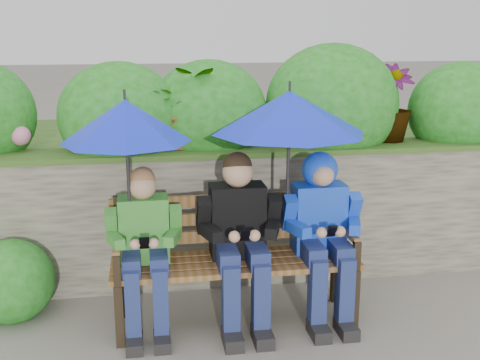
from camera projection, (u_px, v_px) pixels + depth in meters
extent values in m
plane|color=gray|center=(242.00, 321.00, 4.01)|extent=(60.00, 60.00, 0.00)
cube|color=#565046|center=(226.00, 216.00, 4.61)|extent=(8.00, 0.40, 1.00)
cube|color=#1E3E14|center=(226.00, 151.00, 4.48)|extent=(8.00, 0.42, 0.04)
cube|color=#1E3E14|center=(209.00, 181.00, 5.76)|extent=(8.00, 2.00, 0.96)
ellipsoid|color=#196612|center=(119.00, 117.00, 4.41)|extent=(0.90, 0.72, 0.81)
ellipsoid|color=#196612|center=(209.00, 113.00, 4.59)|extent=(0.90, 0.72, 0.81)
ellipsoid|color=#196612|center=(332.00, 105.00, 4.71)|extent=(1.06, 0.85, 0.95)
ellipsoid|color=#196612|center=(460.00, 110.00, 4.87)|extent=(0.86, 0.69, 0.77)
sphere|color=#C66E8F|center=(21.00, 136.00, 4.31)|extent=(0.14, 0.14, 0.14)
sphere|color=#C66E8F|center=(273.00, 129.00, 4.60)|extent=(0.14, 0.14, 0.14)
sphere|color=#C66E8F|center=(471.00, 124.00, 4.85)|extent=(0.14, 0.14, 0.14)
imported|color=#196612|center=(182.00, 107.00, 4.45)|extent=(0.54, 0.47, 0.61)
imported|color=#196612|center=(391.00, 103.00, 4.70)|extent=(0.34, 0.34, 0.60)
sphere|color=#196612|center=(11.00, 281.00, 4.05)|extent=(0.57, 0.57, 0.57)
cube|color=black|center=(119.00, 316.00, 3.65)|extent=(0.05, 0.05, 0.40)
cube|color=black|center=(121.00, 289.00, 4.03)|extent=(0.05, 0.05, 0.40)
cube|color=black|center=(354.00, 299.00, 3.88)|extent=(0.05, 0.05, 0.40)
cube|color=black|center=(335.00, 275.00, 4.27)|extent=(0.05, 0.05, 0.40)
cube|color=brown|center=(240.00, 273.00, 3.74)|extent=(1.60, 0.09, 0.04)
cube|color=brown|center=(237.00, 266.00, 3.85)|extent=(1.60, 0.09, 0.04)
cube|color=brown|center=(234.00, 260.00, 3.96)|extent=(1.60, 0.09, 0.04)
cube|color=brown|center=(232.00, 253.00, 4.08)|extent=(1.60, 0.09, 0.04)
cube|color=black|center=(118.00, 229.00, 3.95)|extent=(0.04, 0.04, 0.44)
cube|color=brown|center=(117.00, 244.00, 3.74)|extent=(0.04, 0.42, 0.04)
cube|color=black|center=(117.00, 271.00, 3.58)|extent=(0.04, 0.04, 0.20)
cube|color=black|center=(337.00, 217.00, 4.18)|extent=(0.04, 0.04, 0.44)
cube|color=brown|center=(347.00, 231.00, 3.98)|extent=(0.04, 0.42, 0.04)
cube|color=black|center=(357.00, 256.00, 3.81)|extent=(0.04, 0.04, 0.20)
cube|color=brown|center=(230.00, 235.00, 4.09)|extent=(1.60, 0.03, 0.08)
cube|color=brown|center=(230.00, 217.00, 4.06)|extent=(1.60, 0.03, 0.08)
cube|color=brown|center=(230.00, 200.00, 4.03)|extent=(1.60, 0.03, 0.08)
cube|color=#318322|center=(144.00, 229.00, 3.85)|extent=(0.32, 0.19, 0.43)
sphere|color=tan|center=(142.00, 186.00, 3.76)|extent=(0.18, 0.18, 0.18)
sphere|color=#9A663A|center=(142.00, 181.00, 3.76)|extent=(0.17, 0.17, 0.17)
cube|color=navy|center=(132.00, 262.00, 3.74)|extent=(0.11, 0.30, 0.11)
cube|color=navy|center=(133.00, 308.00, 3.66)|extent=(0.09, 0.10, 0.49)
cube|color=black|center=(135.00, 344.00, 3.65)|extent=(0.10, 0.20, 0.07)
cube|color=navy|center=(159.00, 260.00, 3.76)|extent=(0.11, 0.30, 0.11)
cube|color=navy|center=(161.00, 306.00, 3.68)|extent=(0.09, 0.10, 0.49)
cube|color=black|center=(162.00, 342.00, 3.68)|extent=(0.10, 0.20, 0.07)
cube|color=#318322|center=(112.00, 225.00, 3.76)|extent=(0.07, 0.17, 0.24)
cube|color=#318322|center=(116.00, 241.00, 3.67)|extent=(0.12, 0.20, 0.06)
sphere|color=tan|center=(135.00, 244.00, 3.61)|extent=(0.06, 0.06, 0.06)
cube|color=#318322|center=(175.00, 222.00, 3.83)|extent=(0.07, 0.17, 0.24)
cube|color=#318322|center=(172.00, 238.00, 3.72)|extent=(0.12, 0.20, 0.06)
sphere|color=tan|center=(154.00, 243.00, 3.62)|extent=(0.06, 0.06, 0.06)
cube|color=black|center=(144.00, 243.00, 3.60)|extent=(0.06, 0.07, 0.09)
cube|color=black|center=(237.00, 220.00, 3.94)|extent=(0.36, 0.21, 0.48)
sphere|color=tan|center=(238.00, 172.00, 3.84)|extent=(0.20, 0.20, 0.20)
sphere|color=black|center=(237.00, 166.00, 3.84)|extent=(0.19, 0.19, 0.19)
cube|color=navy|center=(227.00, 256.00, 3.81)|extent=(0.13, 0.34, 0.13)
cube|color=navy|center=(231.00, 304.00, 3.71)|extent=(0.10, 0.12, 0.50)
cube|color=black|center=(232.00, 339.00, 3.70)|extent=(0.12, 0.23, 0.08)
cube|color=navy|center=(256.00, 254.00, 3.84)|extent=(0.13, 0.34, 0.13)
cube|color=navy|center=(261.00, 301.00, 3.74)|extent=(0.10, 0.12, 0.50)
cube|color=black|center=(262.00, 336.00, 3.73)|extent=(0.12, 0.23, 0.08)
cube|color=black|center=(204.00, 215.00, 3.84)|extent=(0.08, 0.19, 0.27)
cube|color=black|center=(211.00, 233.00, 3.73)|extent=(0.13, 0.22, 0.07)
sphere|color=tan|center=(234.00, 237.00, 3.66)|extent=(0.07, 0.07, 0.07)
cube|color=black|center=(273.00, 212.00, 3.91)|extent=(0.08, 0.19, 0.27)
cube|color=black|center=(272.00, 230.00, 3.79)|extent=(0.13, 0.22, 0.07)
sphere|color=tan|center=(255.00, 236.00, 3.68)|extent=(0.07, 0.07, 0.07)
cube|color=black|center=(245.00, 235.00, 3.66)|extent=(0.06, 0.07, 0.09)
cube|color=blue|center=(319.00, 217.00, 4.03)|extent=(0.34, 0.20, 0.46)
sphere|color=tan|center=(321.00, 172.00, 3.93)|extent=(0.19, 0.19, 0.19)
sphere|color=blue|center=(320.00, 170.00, 3.96)|extent=(0.24, 0.24, 0.24)
sphere|color=tan|center=(323.00, 175.00, 3.89)|extent=(0.14, 0.14, 0.14)
cube|color=navy|center=(311.00, 251.00, 3.90)|extent=(0.12, 0.32, 0.12)
cube|color=navy|center=(317.00, 297.00, 3.81)|extent=(0.10, 0.11, 0.50)
cube|color=black|center=(319.00, 331.00, 3.80)|extent=(0.11, 0.22, 0.08)
cube|color=navy|center=(338.00, 249.00, 3.93)|extent=(0.12, 0.32, 0.12)
cube|color=navy|center=(345.00, 295.00, 3.84)|extent=(0.10, 0.11, 0.50)
cube|color=black|center=(346.00, 329.00, 3.83)|extent=(0.11, 0.22, 0.08)
cube|color=blue|center=(289.00, 213.00, 3.93)|extent=(0.08, 0.18, 0.26)
cube|color=blue|center=(298.00, 229.00, 3.83)|extent=(0.13, 0.21, 0.07)
sphere|color=tan|center=(322.00, 233.00, 3.76)|extent=(0.07, 0.07, 0.07)
cube|color=blue|center=(352.00, 209.00, 4.00)|extent=(0.08, 0.18, 0.26)
cube|color=blue|center=(354.00, 226.00, 3.89)|extent=(0.13, 0.21, 0.07)
sphere|color=tan|center=(340.00, 232.00, 3.78)|extent=(0.07, 0.07, 0.07)
cube|color=black|center=(331.00, 231.00, 3.76)|extent=(0.06, 0.07, 0.09)
cone|color=#1026DE|center=(126.00, 121.00, 3.61)|extent=(0.79, 0.79, 0.26)
cylinder|color=black|center=(124.00, 94.00, 3.57)|extent=(0.02, 0.02, 0.06)
cylinder|color=black|center=(128.00, 176.00, 3.69)|extent=(0.02, 0.02, 0.68)
sphere|color=black|center=(131.00, 229.00, 3.77)|extent=(0.04, 0.04, 0.04)
cone|color=#1026DE|center=(289.00, 112.00, 3.77)|extent=(0.99, 0.99, 0.27)
cylinder|color=black|center=(290.00, 86.00, 3.73)|extent=(0.02, 0.02, 0.06)
cylinder|color=black|center=(288.00, 166.00, 3.86)|extent=(0.02, 0.02, 0.69)
sphere|color=black|center=(287.00, 217.00, 3.94)|extent=(0.04, 0.04, 0.04)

